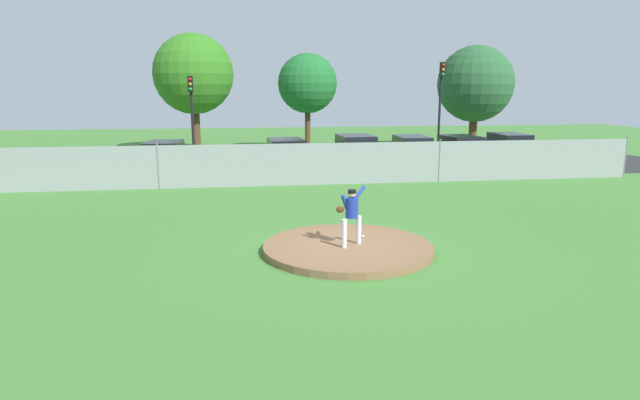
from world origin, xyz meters
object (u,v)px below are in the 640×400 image
at_px(traffic_light_far, 441,94).
at_px(parked_car_champagne, 164,158).
at_px(parked_car_navy, 460,152).
at_px(pitcher_youth, 351,211).
at_px(traffic_cone_orange, 101,168).
at_px(baseball, 363,236).
at_px(parked_car_silver, 412,153).
at_px(traffic_light_near, 191,104).
at_px(parked_car_charcoal, 509,150).
at_px(parked_car_burgundy, 286,156).
at_px(parked_car_teal, 355,152).

bearing_deg(traffic_light_far, parked_car_champagne, -165.29).
bearing_deg(parked_car_navy, pitcher_youth, -121.78).
height_order(parked_car_navy, traffic_cone_orange, parked_car_navy).
relative_size(parked_car_navy, traffic_light_far, 0.78).
bearing_deg(baseball, parked_car_champagne, 117.32).
height_order(parked_car_silver, traffic_light_far, traffic_light_far).
xyz_separation_m(pitcher_youth, baseball, (0.48, 0.71, -0.87)).
bearing_deg(parked_car_silver, traffic_cone_orange, 177.84).
relative_size(pitcher_youth, parked_car_champagne, 0.36).
relative_size(pitcher_youth, baseball, 21.25).
bearing_deg(parked_car_navy, parked_car_silver, 175.62).
height_order(pitcher_youth, parked_car_navy, pitcher_youth).
height_order(baseball, traffic_light_far, traffic_light_far).
height_order(traffic_cone_orange, traffic_light_near, traffic_light_near).
relative_size(parked_car_champagne, parked_car_charcoal, 1.00).
distance_m(parked_car_burgundy, parked_car_silver, 6.73).
xyz_separation_m(pitcher_youth, parked_car_champagne, (-6.56, 14.32, -0.32)).
bearing_deg(parked_car_champagne, parked_car_burgundy, 0.16).
distance_m(parked_car_champagne, parked_car_silver, 12.80).
bearing_deg(baseball, traffic_light_far, 63.82).
relative_size(parked_car_champagne, traffic_light_near, 0.90).
bearing_deg(parked_car_teal, parked_car_burgundy, -169.44).
bearing_deg(parked_car_charcoal, traffic_cone_orange, 178.95).
height_order(parked_car_navy, parked_car_charcoal, parked_car_charcoal).
relative_size(parked_car_champagne, parked_car_teal, 0.94).
height_order(parked_car_navy, traffic_light_near, traffic_light_near).
xyz_separation_m(baseball, traffic_light_near, (-5.95, 17.69, 3.10)).
bearing_deg(traffic_light_far, baseball, -116.18).
bearing_deg(traffic_cone_orange, pitcher_youth, -57.00).
bearing_deg(parked_car_navy, parked_car_champagne, 179.98).
relative_size(parked_car_teal, traffic_light_near, 0.96).
xyz_separation_m(parked_car_silver, traffic_cone_orange, (-16.06, 0.61, -0.55)).
bearing_deg(parked_car_silver, traffic_light_near, 161.63).
bearing_deg(parked_car_teal, parked_car_charcoal, -2.10).
bearing_deg(pitcher_youth, parked_car_navy, 58.22).
height_order(parked_car_champagne, parked_car_silver, parked_car_silver).
distance_m(parked_car_champagne, parked_car_charcoal, 18.42).
height_order(parked_car_burgundy, traffic_cone_orange, parked_car_burgundy).
bearing_deg(baseball, parked_car_silver, 67.34).
height_order(baseball, traffic_light_near, traffic_light_near).
bearing_deg(parked_car_teal, pitcher_youth, -102.31).
distance_m(pitcher_youth, parked_car_champagne, 15.75).
distance_m(parked_car_champagne, parked_car_teal, 9.86).
xyz_separation_m(pitcher_youth, parked_car_navy, (8.86, 14.31, -0.28)).
xyz_separation_m(parked_car_burgundy, traffic_light_near, (-4.99, 4.07, 2.53)).
distance_m(parked_car_champagne, traffic_light_near, 4.94).
bearing_deg(traffic_light_near, pitcher_youth, -73.44).
height_order(parked_car_burgundy, parked_car_champagne, parked_car_burgundy).
relative_size(baseball, traffic_light_far, 0.01).
height_order(parked_car_burgundy, parked_car_charcoal, parked_car_charcoal).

